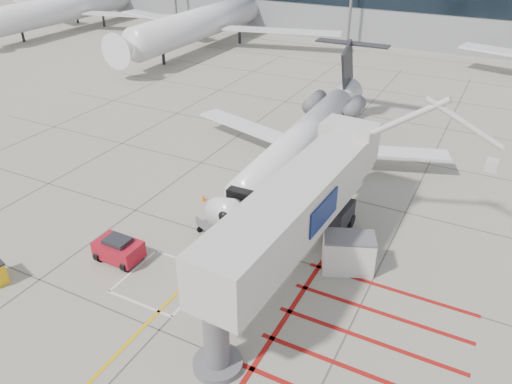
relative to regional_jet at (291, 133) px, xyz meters
The scene contains 8 objects.
ground_plane 13.45m from the regional_jet, 86.51° to the right, with size 260.00×260.00×0.00m, color #9F9A89.
regional_jet is the anchor object (origin of this frame).
jet_bridge 11.93m from the regional_jet, 66.79° to the right, with size 9.01×19.02×7.61m, color silver, non-canonical shape.
pushback_tug 14.54m from the regional_jet, 108.50° to the right, with size 2.59×1.62×1.51m, color #AE1022, non-canonical shape.
baggage_cart 9.50m from the regional_jet, 97.52° to the right, with size 1.83×1.15×1.15m, color #56565B, non-canonical shape.
ground_power_unit 11.32m from the regional_jet, 49.20° to the right, with size 2.74×1.60×2.17m, color silver, non-canonical shape.
cone_nose 7.72m from the regional_jet, 124.05° to the right, with size 0.34×0.34×0.47m, color #FF620D.
cone_side 5.67m from the regional_jet, 102.94° to the right, with size 0.31×0.31×0.43m, color red.
Camera 1 is at (12.07, -17.24, 17.49)m, focal length 35.00 mm.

